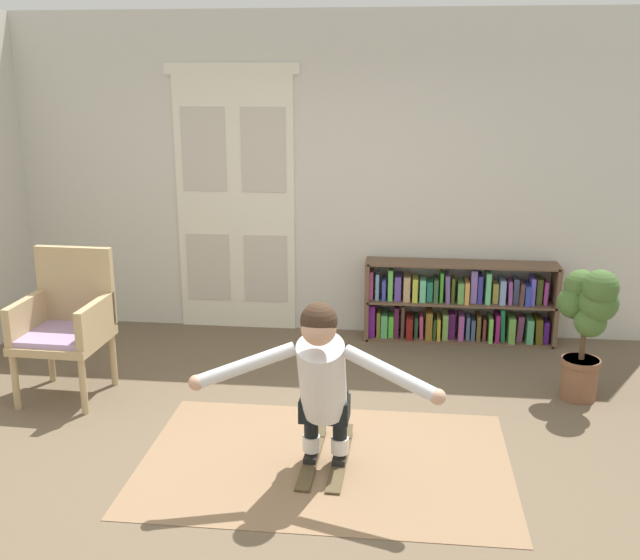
{
  "coord_description": "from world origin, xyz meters",
  "views": [
    {
      "loc": [
        0.61,
        -4.12,
        2.36
      ],
      "look_at": [
        0.09,
        0.54,
        1.05
      ],
      "focal_mm": 41.63,
      "sensor_mm": 36.0,
      "label": 1
    }
  ],
  "objects_px": {
    "skis_pair": "(326,456)",
    "wicker_chair": "(66,320)",
    "bookshelf": "(457,306)",
    "potted_plant": "(587,318)",
    "person_skier": "(322,376)"
  },
  "relations": [
    {
      "from": "wicker_chair",
      "to": "skis_pair",
      "type": "relative_size",
      "value": 1.4
    },
    {
      "from": "wicker_chair",
      "to": "potted_plant",
      "type": "height_order",
      "value": "wicker_chair"
    },
    {
      "from": "potted_plant",
      "to": "person_skier",
      "type": "distance_m",
      "value": 2.25
    },
    {
      "from": "wicker_chair",
      "to": "potted_plant",
      "type": "distance_m",
      "value": 3.85
    },
    {
      "from": "skis_pair",
      "to": "person_skier",
      "type": "bearing_deg",
      "value": -91.63
    },
    {
      "from": "person_skier",
      "to": "potted_plant",
      "type": "bearing_deg",
      "value": 36.49
    },
    {
      "from": "wicker_chair",
      "to": "person_skier",
      "type": "bearing_deg",
      "value": -26.43
    },
    {
      "from": "skis_pair",
      "to": "wicker_chair",
      "type": "bearing_deg",
      "value": 158.28
    },
    {
      "from": "bookshelf",
      "to": "person_skier",
      "type": "xyz_separation_m",
      "value": [
        -0.96,
        -2.52,
        0.33
      ]
    },
    {
      "from": "bookshelf",
      "to": "potted_plant",
      "type": "xyz_separation_m",
      "value": [
        0.85,
        -1.18,
        0.31
      ]
    },
    {
      "from": "wicker_chair",
      "to": "person_skier",
      "type": "height_order",
      "value": "person_skier"
    },
    {
      "from": "bookshelf",
      "to": "person_skier",
      "type": "height_order",
      "value": "person_skier"
    },
    {
      "from": "wicker_chair",
      "to": "skis_pair",
      "type": "distance_m",
      "value": 2.26
    },
    {
      "from": "bookshelf",
      "to": "wicker_chair",
      "type": "relative_size",
      "value": 1.56
    },
    {
      "from": "wicker_chair",
      "to": "person_skier",
      "type": "xyz_separation_m",
      "value": [
        2.03,
        -1.01,
        0.07
      ]
    }
  ]
}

